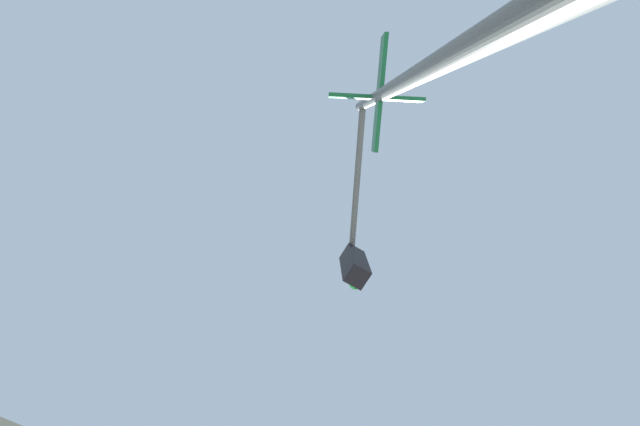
% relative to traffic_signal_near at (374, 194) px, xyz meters
% --- Properties ---
extents(traffic_signal_near, '(1.61, 2.66, 6.36)m').
position_rel_traffic_signal_near_xyz_m(traffic_signal_near, '(0.00, 0.00, 0.00)').
color(traffic_signal_near, '#474C47').
rests_on(traffic_signal_near, ground_plane).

